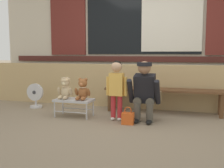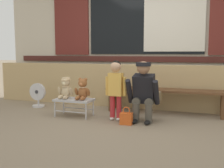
# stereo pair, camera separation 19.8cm
# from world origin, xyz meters

# --- Properties ---
(ground_plane) EXTENTS (60.00, 60.00, 0.00)m
(ground_plane) POSITION_xyz_m (0.00, 0.00, 0.00)
(ground_plane) COLOR #84725B
(brick_low_wall) EXTENTS (6.41, 0.25, 0.85)m
(brick_low_wall) POSITION_xyz_m (0.00, 1.43, 0.42)
(brick_low_wall) COLOR tan
(brick_low_wall) RESTS_ON ground
(shop_facade) EXTENTS (6.54, 0.26, 3.51)m
(shop_facade) POSITION_xyz_m (0.00, 1.94, 1.76)
(shop_facade) COLOR beige
(shop_facade) RESTS_ON ground
(wooden_bench_long) EXTENTS (2.10, 0.40, 0.44)m
(wooden_bench_long) POSITION_xyz_m (0.55, 1.06, 0.37)
(wooden_bench_long) COLOR brown
(wooden_bench_long) RESTS_ON ground
(small_display_bench) EXTENTS (0.64, 0.36, 0.30)m
(small_display_bench) POSITION_xyz_m (-0.86, 0.33, 0.27)
(small_display_bench) COLOR #BCBCC1
(small_display_bench) RESTS_ON ground
(teddy_bear_with_hat) EXTENTS (0.28, 0.27, 0.36)m
(teddy_bear_with_hat) POSITION_xyz_m (-1.02, 0.33, 0.47)
(teddy_bear_with_hat) COLOR #CCB289
(teddy_bear_with_hat) RESTS_ON small_display_bench
(teddy_bear_plain) EXTENTS (0.28, 0.26, 0.36)m
(teddy_bear_plain) POSITION_xyz_m (-0.70, 0.33, 0.46)
(teddy_bear_plain) COLOR #93562D
(teddy_bear_plain) RESTS_ON small_display_bench
(child_standing) EXTENTS (0.35, 0.18, 0.96)m
(child_standing) POSITION_xyz_m (-0.11, 0.31, 0.59)
(child_standing) COLOR #B7282D
(child_standing) RESTS_ON ground
(adult_crouching) EXTENTS (0.50, 0.49, 0.95)m
(adult_crouching) POSITION_xyz_m (0.34, 0.38, 0.48)
(adult_crouching) COLOR #4C473D
(adult_crouching) RESTS_ON ground
(handbag_on_ground) EXTENTS (0.18, 0.11, 0.27)m
(handbag_on_ground) POSITION_xyz_m (0.13, 0.11, 0.10)
(handbag_on_ground) COLOR #DB561E
(handbag_on_ground) RESTS_ON ground
(floor_fan) EXTENTS (0.34, 0.24, 0.48)m
(floor_fan) POSITION_xyz_m (-1.91, 0.80, 0.24)
(floor_fan) COLOR silver
(floor_fan) RESTS_ON ground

